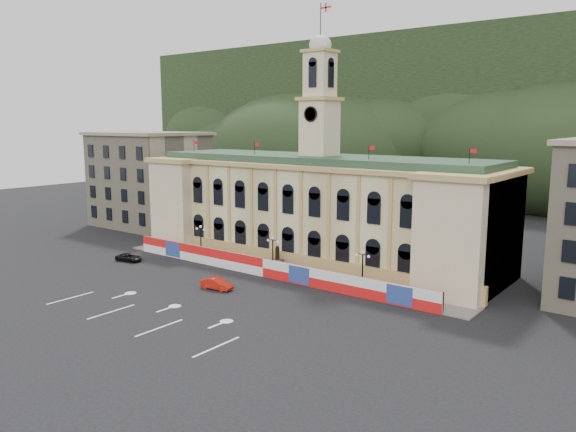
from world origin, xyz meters
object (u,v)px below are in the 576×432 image
Objects in this scene: statue at (277,264)px; black_suv at (129,257)px; red_sedan at (217,284)px; lamp_center at (273,252)px.

statue is 0.84× the size of black_suv.
lamp_center is at bearing -12.47° from red_sedan.
black_suv is at bearing 76.08° from red_sedan.
black_suv is at bearing -157.89° from statue.
red_sedan is 0.99× the size of black_suv.
black_suv is at bearing -160.23° from lamp_center.
lamp_center is 1.17× the size of red_sedan.
red_sedan is (-0.86, -10.97, -0.49)m from statue.
lamp_center is at bearing -90.00° from statue.
red_sedan is at bearing -107.72° from black_suv.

